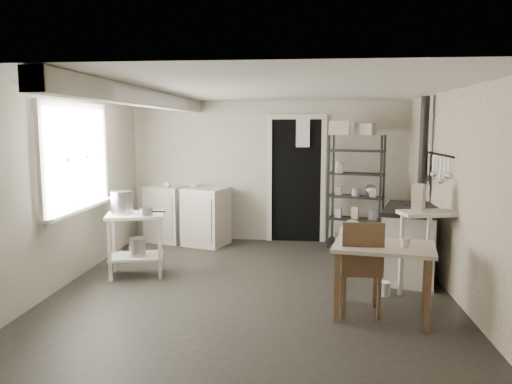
# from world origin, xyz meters

# --- Properties ---
(floor) EXTENTS (5.00, 5.00, 0.00)m
(floor) POSITION_xyz_m (0.00, 0.00, 0.00)
(floor) COLOR black
(floor) RESTS_ON ground
(ceiling) EXTENTS (5.00, 5.00, 0.00)m
(ceiling) POSITION_xyz_m (0.00, 0.00, 2.30)
(ceiling) COLOR white
(ceiling) RESTS_ON wall_back
(wall_back) EXTENTS (4.50, 0.02, 2.30)m
(wall_back) POSITION_xyz_m (0.00, 2.50, 1.15)
(wall_back) COLOR #B9B19E
(wall_back) RESTS_ON ground
(wall_front) EXTENTS (4.50, 0.02, 2.30)m
(wall_front) POSITION_xyz_m (0.00, -2.50, 1.15)
(wall_front) COLOR #B9B19E
(wall_front) RESTS_ON ground
(wall_left) EXTENTS (0.02, 5.00, 2.30)m
(wall_left) POSITION_xyz_m (-2.25, 0.00, 1.15)
(wall_left) COLOR #B9B19E
(wall_left) RESTS_ON ground
(wall_right) EXTENTS (0.02, 5.00, 2.30)m
(wall_right) POSITION_xyz_m (2.25, 0.00, 1.15)
(wall_right) COLOR #B9B19E
(wall_right) RESTS_ON ground
(window) EXTENTS (0.12, 1.76, 1.28)m
(window) POSITION_xyz_m (-2.22, 0.20, 1.50)
(window) COLOR beige
(window) RESTS_ON wall_left
(doorway) EXTENTS (0.96, 0.10, 2.08)m
(doorway) POSITION_xyz_m (0.45, 2.47, 1.00)
(doorway) COLOR beige
(doorway) RESTS_ON ground
(ceiling_beam) EXTENTS (0.18, 5.00, 0.18)m
(ceiling_beam) POSITION_xyz_m (-1.20, 0.00, 2.20)
(ceiling_beam) COLOR beige
(ceiling_beam) RESTS_ON ceiling
(wallpaper_panel) EXTENTS (0.01, 5.00, 2.30)m
(wallpaper_panel) POSITION_xyz_m (2.24, 0.00, 1.15)
(wallpaper_panel) COLOR #BEB29B
(wallpaper_panel) RESTS_ON wall_right
(utensil_rail) EXTENTS (0.06, 1.20, 0.44)m
(utensil_rail) POSITION_xyz_m (2.19, 0.60, 1.55)
(utensil_rail) COLOR #A6A6A8
(utensil_rail) RESTS_ON wall_right
(prep_table) EXTENTS (0.80, 0.66, 0.80)m
(prep_table) POSITION_xyz_m (-1.53, 0.34, 0.40)
(prep_table) COLOR beige
(prep_table) RESTS_ON ground
(stockpot) EXTENTS (0.30, 0.30, 0.29)m
(stockpot) POSITION_xyz_m (-1.70, 0.34, 0.94)
(stockpot) COLOR #A6A6A8
(stockpot) RESTS_ON prep_table
(saucepan) EXTENTS (0.19, 0.19, 0.09)m
(saucepan) POSITION_xyz_m (-1.36, 0.24, 0.85)
(saucepan) COLOR #A6A6A8
(saucepan) RESTS_ON prep_table
(bucket) EXTENTS (0.26, 0.26, 0.22)m
(bucket) POSITION_xyz_m (-1.51, 0.32, 0.39)
(bucket) COLOR #A6A6A8
(bucket) RESTS_ON prep_table
(base_cabinets) EXTENTS (1.51, 1.00, 0.92)m
(base_cabinets) POSITION_xyz_m (-1.31, 2.18, 0.46)
(base_cabinets) COLOR beige
(base_cabinets) RESTS_ON ground
(mixing_bowl) EXTENTS (0.40, 0.40, 0.07)m
(mixing_bowl) POSITION_xyz_m (-1.18, 2.18, 0.96)
(mixing_bowl) COLOR silver
(mixing_bowl) RESTS_ON base_cabinets
(counter_cup) EXTENTS (0.13, 0.13, 0.09)m
(counter_cup) POSITION_xyz_m (-1.61, 2.10, 0.97)
(counter_cup) COLOR silver
(counter_cup) RESTS_ON base_cabinets
(shelf_rack) EXTENTS (0.89, 0.57, 1.76)m
(shelf_rack) POSITION_xyz_m (1.37, 2.05, 0.95)
(shelf_rack) COLOR black
(shelf_rack) RESTS_ON ground
(shelf_jar) EXTENTS (0.11, 0.12, 0.21)m
(shelf_jar) POSITION_xyz_m (1.10, 2.02, 1.38)
(shelf_jar) COLOR silver
(shelf_jar) RESTS_ON shelf_rack
(storage_box_a) EXTENTS (0.34, 0.31, 0.20)m
(storage_box_a) POSITION_xyz_m (1.11, 2.05, 2.01)
(storage_box_a) COLOR beige
(storage_box_a) RESTS_ON shelf_rack
(storage_box_b) EXTENTS (0.34, 0.33, 0.17)m
(storage_box_b) POSITION_xyz_m (1.49, 2.06, 1.99)
(storage_box_b) COLOR beige
(storage_box_b) RESTS_ON shelf_rack
(stove) EXTENTS (0.89, 1.25, 0.89)m
(stove) POSITION_xyz_m (1.92, 0.62, 0.44)
(stove) COLOR beige
(stove) RESTS_ON ground
(stovepipe) EXTENTS (0.16, 0.16, 1.54)m
(stovepipe) POSITION_xyz_m (2.12, 1.03, 1.59)
(stovepipe) COLOR black
(stovepipe) RESTS_ON stove
(side_ledge) EXTENTS (0.68, 0.47, 0.96)m
(side_ledge) POSITION_xyz_m (1.95, -0.05, 0.43)
(side_ledge) COLOR beige
(side_ledge) RESTS_ON ground
(oats_box) EXTENTS (0.19, 0.23, 0.29)m
(oats_box) POSITION_xyz_m (1.85, -0.02, 1.01)
(oats_box) COLOR beige
(oats_box) RESTS_ON side_ledge
(work_table) EXTENTS (1.08, 0.84, 0.73)m
(work_table) POSITION_xyz_m (1.37, -0.77, 0.38)
(work_table) COLOR beige
(work_table) RESTS_ON ground
(table_cup) EXTENTS (0.12, 0.12, 0.10)m
(table_cup) POSITION_xyz_m (1.56, -0.85, 0.81)
(table_cup) COLOR silver
(table_cup) RESTS_ON work_table
(chair) EXTENTS (0.41, 0.43, 0.97)m
(chair) POSITION_xyz_m (1.16, -0.68, 0.48)
(chair) COLOR #503722
(chair) RESTS_ON ground
(flour_sack) EXTENTS (0.49, 0.45, 0.48)m
(flour_sack) POSITION_xyz_m (1.32, 1.90, 0.24)
(flour_sack) COLOR silver
(flour_sack) RESTS_ON ground
(floor_crock) EXTENTS (0.16, 0.16, 0.16)m
(floor_crock) POSITION_xyz_m (1.49, -0.13, 0.08)
(floor_crock) COLOR silver
(floor_crock) RESTS_ON ground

